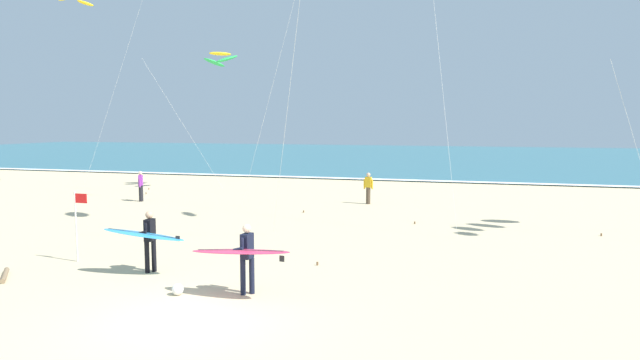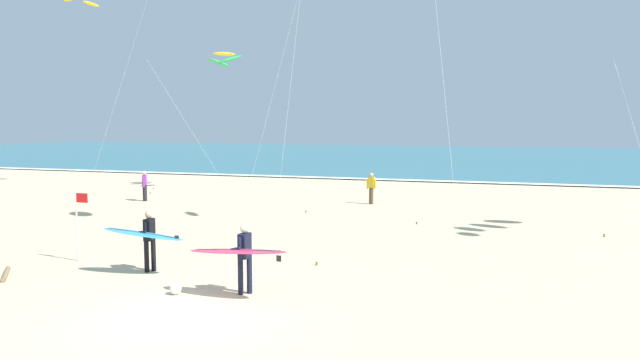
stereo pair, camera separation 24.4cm
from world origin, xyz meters
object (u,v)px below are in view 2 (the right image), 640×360
(surfer_trailing, at_px, (241,253))
(lifeguard_flag, at_px, (78,219))
(driftwood_log, at_px, (6,274))
(bystander_purple_top, at_px, (145,186))
(beach_ball, at_px, (176,289))
(surfer_lead, at_px, (146,236))
(kite_arc_golden_mid, at_px, (224,59))
(bystander_yellow_top, at_px, (371,188))

(surfer_trailing, bearing_deg, lifeguard_flag, 164.28)
(lifeguard_flag, relative_size, driftwood_log, 1.59)
(bystander_purple_top, distance_m, beach_ball, 17.24)
(surfer_trailing, bearing_deg, driftwood_log, -177.38)
(driftwood_log, bearing_deg, surfer_lead, 22.51)
(bystander_purple_top, height_order, lifeguard_flag, lifeguard_flag)
(beach_ball, bearing_deg, bystander_purple_top, 126.78)
(surfer_lead, xyz_separation_m, bystander_purple_top, (-8.53, 12.32, -0.23))
(kite_arc_golden_mid, bearing_deg, surfer_trailing, -62.43)
(bystander_purple_top, xyz_separation_m, driftwood_log, (5.09, -13.75, -0.75))
(surfer_trailing, xyz_separation_m, driftwood_log, (-6.78, -0.31, -0.99))
(surfer_trailing, relative_size, bystander_yellow_top, 1.65)
(surfer_trailing, xyz_separation_m, kite_arc_golden_mid, (-10.15, 19.44, 6.90))
(kite_arc_golden_mid, height_order, lifeguard_flag, kite_arc_golden_mid)
(bystander_yellow_top, height_order, beach_ball, bystander_yellow_top)
(bystander_purple_top, height_order, bystander_yellow_top, same)
(surfer_trailing, xyz_separation_m, bystander_yellow_top, (-0.27, 15.88, -0.24))
(surfer_trailing, bearing_deg, surfer_lead, 161.59)
(surfer_trailing, height_order, beach_ball, surfer_trailing)
(kite_arc_golden_mid, xyz_separation_m, beach_ball, (8.59, -19.80, -7.81))
(surfer_lead, bearing_deg, lifeguard_flag, 167.66)
(beach_ball, bearing_deg, kite_arc_golden_mid, 113.45)
(kite_arc_golden_mid, relative_size, driftwood_log, 6.33)
(surfer_lead, relative_size, bystander_purple_top, 1.48)
(surfer_trailing, relative_size, bystander_purple_top, 1.65)
(kite_arc_golden_mid, bearing_deg, lifeguard_flag, -77.10)
(kite_arc_golden_mid, xyz_separation_m, bystander_yellow_top, (9.88, -3.56, -7.14))
(surfer_lead, bearing_deg, beach_ball, -39.52)
(lifeguard_flag, distance_m, beach_ball, 5.11)
(surfer_trailing, height_order, driftwood_log, surfer_trailing)
(surfer_lead, distance_m, driftwood_log, 3.85)
(surfer_lead, bearing_deg, bystander_yellow_top, 78.22)
(surfer_trailing, distance_m, beach_ball, 1.84)
(bystander_purple_top, distance_m, lifeguard_flag, 13.08)
(kite_arc_golden_mid, height_order, bystander_purple_top, kite_arc_golden_mid)
(surfer_trailing, height_order, lifeguard_flag, lifeguard_flag)
(beach_ball, bearing_deg, lifeguard_flag, 155.41)
(surfer_lead, xyz_separation_m, surfer_trailing, (3.34, -1.11, 0.00))
(bystander_yellow_top, bearing_deg, bystander_purple_top, -168.12)
(driftwood_log, bearing_deg, surfer_trailing, 2.62)
(beach_ball, xyz_separation_m, driftwood_log, (-5.22, 0.05, -0.08))
(kite_arc_golden_mid, relative_size, bystander_yellow_top, 5.24)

